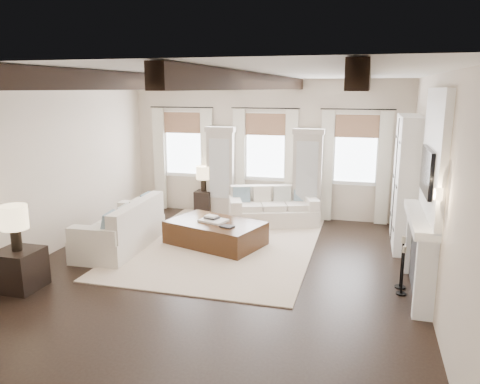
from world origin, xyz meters
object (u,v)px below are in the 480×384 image
(side_table_back, at_px, (204,203))
(sofa_left, at_px, (123,230))
(side_table_front, at_px, (19,269))
(sofa_back, at_px, (273,209))
(ottoman, at_px, (215,233))

(side_table_back, bearing_deg, sofa_left, -103.49)
(side_table_front, relative_size, side_table_back, 1.06)
(sofa_back, relative_size, ottoman, 1.20)
(sofa_left, bearing_deg, side_table_back, 76.51)
(ottoman, bearing_deg, side_table_back, 133.25)
(sofa_left, relative_size, side_table_back, 3.75)
(side_table_back, bearing_deg, sofa_back, -11.17)
(sofa_left, xyz_separation_m, ottoman, (1.63, 0.64, -0.13))
(sofa_back, xyz_separation_m, ottoman, (-0.79, -1.73, -0.10))
(sofa_back, distance_m, side_table_back, 1.80)
(side_table_back, bearing_deg, ottoman, -64.83)
(ottoman, relative_size, side_table_back, 3.05)
(sofa_back, xyz_separation_m, side_table_front, (-3.02, -4.46, -0.03))
(ottoman, distance_m, side_table_front, 3.52)
(sofa_left, height_order, ottoman, sofa_left)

